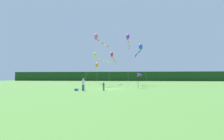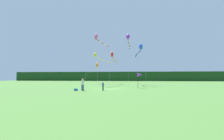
% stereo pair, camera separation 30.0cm
% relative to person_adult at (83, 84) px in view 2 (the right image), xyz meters
% --- Properties ---
extents(ground_plane, '(120.00, 120.00, 0.00)m').
position_rel_person_adult_xyz_m(ground_plane, '(3.46, 3.44, -1.00)').
color(ground_plane, '#477533').
extents(distant_treeline, '(108.00, 2.57, 4.49)m').
position_rel_person_adult_xyz_m(distant_treeline, '(3.46, 48.44, 1.25)').
color(distant_treeline, '#193D19').
rests_on(distant_treeline, ground).
extents(person_adult, '(0.39, 0.39, 1.79)m').
position_rel_person_adult_xyz_m(person_adult, '(0.00, 0.00, 0.00)').
color(person_adult, '#334C8C').
rests_on(person_adult, ground).
extents(person_child, '(0.28, 0.28, 1.30)m').
position_rel_person_adult_xyz_m(person_child, '(2.97, 0.53, -0.28)').
color(person_child, '#3F724C').
rests_on(person_child, ground).
extents(cooler_box, '(0.50, 0.32, 0.31)m').
position_rel_person_adult_xyz_m(cooler_box, '(-0.95, -0.20, -0.84)').
color(cooler_box, '#1959B2').
rests_on(cooler_box, ground).
extents(banner_flag_pole, '(0.90, 0.70, 2.92)m').
position_rel_person_adult_xyz_m(banner_flag_pole, '(8.93, 5.41, 1.38)').
color(banner_flag_pole, black).
rests_on(banner_flag_pole, ground).
extents(kite_orange, '(2.78, 9.17, 6.51)m').
position_rel_person_adult_xyz_m(kite_orange, '(-2.18, 20.61, 4.40)').
color(kite_orange, '#B2B2B2').
rests_on(kite_orange, ground).
extents(kite_purple, '(1.12, 9.33, 12.54)m').
position_rel_person_adult_xyz_m(kite_purple, '(7.05, 14.04, 10.57)').
color(kite_purple, '#B2B2B2').
rests_on(kite_purple, ground).
extents(kite_rainbow, '(4.47, 7.74, 11.85)m').
position_rel_person_adult_xyz_m(kite_rainbow, '(0.03, 10.42, 9.82)').
color(kite_rainbow, '#B2B2B2').
rests_on(kite_rainbow, ground).
extents(kite_blue, '(1.83, 10.59, 10.28)m').
position_rel_person_adult_xyz_m(kite_blue, '(10.02, 14.48, 8.17)').
color(kite_blue, '#B2B2B2').
rests_on(kite_blue, ground).
extents(kite_yellow, '(6.92, 7.28, 9.07)m').
position_rel_person_adult_xyz_m(kite_yellow, '(-1.70, 19.07, 7.01)').
color(kite_yellow, '#B2B2B2').
rests_on(kite_yellow, ground).
extents(kite_red, '(1.55, 9.66, 8.96)m').
position_rel_person_adult_xyz_m(kite_red, '(2.84, 17.40, 6.87)').
color(kite_red, '#B2B2B2').
rests_on(kite_red, ground).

